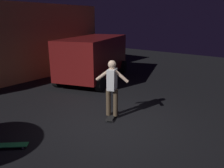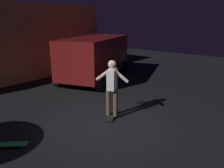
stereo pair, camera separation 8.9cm
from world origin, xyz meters
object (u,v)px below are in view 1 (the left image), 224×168
at_px(skateboard_ridden, 112,116).
at_px(skater, 112,84).
at_px(parked_van, 94,56).
at_px(skateboard_spare, 10,145).

bearing_deg(skateboard_ridden, skater, -90.00).
xyz_separation_m(parked_van, skateboard_spare, (-5.65, -2.61, -1.11)).
distance_m(skateboard_ridden, skater, 0.98).
xyz_separation_m(skateboard_ridden, skateboard_spare, (-2.72, 0.83, 0.00)).
bearing_deg(parked_van, skater, -130.45).
xyz_separation_m(skateboard_ridden, skater, (0.00, -0.00, 0.98)).
distance_m(skateboard_ridden, skateboard_spare, 2.84).
height_order(parked_van, skateboard_spare, parked_van).
relative_size(parked_van, skateboard_spare, 7.02).
relative_size(parked_van, skateboard_ridden, 6.25).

